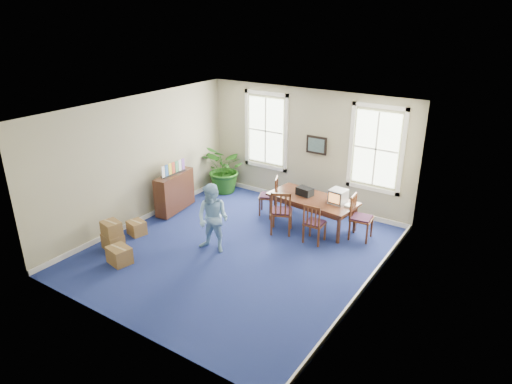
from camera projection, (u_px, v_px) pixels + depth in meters
The scene contains 25 objects.
floor at pixel (238, 250), 10.37m from camera, with size 6.50×6.50×0.00m, color navy.
ceiling at pixel (235, 111), 9.16m from camera, with size 6.50×6.50×0.00m, color white.
wall_back at pixel (307, 148), 12.28m from camera, with size 6.50×6.50×0.00m, color tan.
wall_front at pixel (118, 246), 7.25m from camera, with size 6.50×6.50×0.00m, color tan.
wall_left at pixel (138, 161), 11.30m from camera, with size 6.50×6.50×0.00m, color tan.
wall_right at pixel (371, 218), 8.24m from camera, with size 6.50×6.50×0.00m, color tan.
baseboard_back at pixel (304, 201), 12.84m from camera, with size 6.00×0.04×0.12m, color white.
baseboard_left at pixel (145, 217), 11.86m from camera, with size 0.04×6.50×0.12m, color white.
baseboard_right at pixel (362, 289), 8.83m from camera, with size 0.04×6.50×0.12m, color white.
window_left at pixel (266, 131), 12.81m from camera, with size 1.40×0.12×2.20m, color white, non-canonical shape.
window_right at pixel (376, 149), 11.18m from camera, with size 1.40×0.12×2.20m, color white, non-canonical shape.
wall_picture at pixel (317, 145), 12.03m from camera, with size 0.58×0.06×0.48m, color black, non-canonical shape.
conference_table at pixel (312, 212), 11.43m from camera, with size 2.19×1.00×0.75m, color #4B2718, non-canonical shape.
crt_tv at pixel (338, 196), 10.93m from camera, with size 0.38×0.41×0.35m, color #B7B7BC, non-canonical shape.
game_console at pixel (348, 205), 10.80m from camera, with size 0.15×0.19×0.05m, color white.
equipment_bag at pixel (305, 191), 11.41m from camera, with size 0.40×0.26×0.20m, color black.
chair_near_left at pixel (282, 211), 11.01m from camera, with size 0.50×0.50×1.12m, color brown, non-canonical shape.
chair_near_right at pixel (315, 222), 10.58m from camera, with size 0.44×0.44×0.99m, color brown, non-canonical shape.
chair_end_left at pixel (268, 195), 12.04m from camera, with size 0.46×0.46×1.03m, color brown, non-canonical shape.
chair_end_right at pixel (362, 218), 10.70m from camera, with size 0.49×0.49×1.08m, color brown, non-canonical shape.
man at pixel (213, 219), 10.08m from camera, with size 0.78×0.60×1.59m, color #89B7DE.
credenza at pixel (175, 193), 12.19m from camera, with size 0.37×1.31×1.03m, color #4B2718.
brochure_rack at pixel (173, 169), 11.92m from camera, with size 0.14×0.77×0.34m, color #99999E, non-canonical shape.
potted_plant at pixel (226, 169), 13.34m from camera, with size 1.30×1.13×1.45m, color #1D5313.
cardboard_boxes at pixel (121, 235), 10.30m from camera, with size 1.24×1.24×0.71m, color olive, non-canonical shape.
Camera 1 is at (5.36, -7.37, 5.14)m, focal length 32.00 mm.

